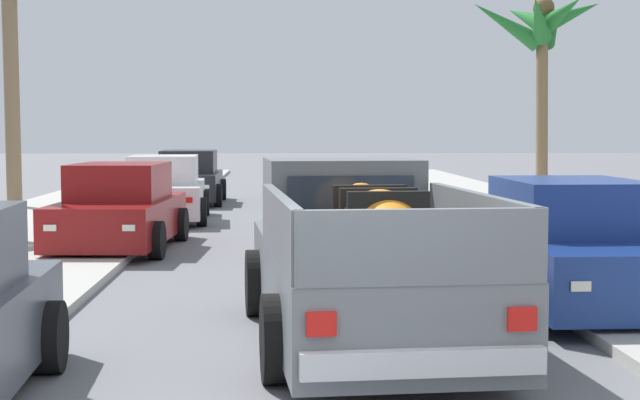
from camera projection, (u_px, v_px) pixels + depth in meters
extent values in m
cube|color=#B2AFA8|center=(18.00, 242.00, 17.47)|extent=(4.85, 60.00, 0.12)
cube|color=#B2AFA8|center=(569.00, 239.00, 17.94)|extent=(4.85, 60.00, 0.12)
cube|color=silver|center=(74.00, 242.00, 17.52)|extent=(0.16, 60.00, 0.10)
cube|color=silver|center=(516.00, 240.00, 17.89)|extent=(0.16, 60.00, 0.10)
cube|color=slate|center=(364.00, 284.00, 9.42)|extent=(2.31, 5.23, 0.80)
cube|color=slate|center=(341.00, 193.00, 10.95)|extent=(1.83, 1.63, 0.80)
cube|color=#283342|center=(351.00, 196.00, 10.19)|extent=(1.38, 0.17, 0.44)
cube|color=#283342|center=(332.00, 187.00, 11.70)|extent=(1.46, 0.17, 0.48)
cube|color=slate|center=(280.00, 226.00, 8.41)|extent=(0.35, 3.30, 0.56)
cube|color=slate|center=(478.00, 223.00, 8.63)|extent=(0.35, 3.30, 0.56)
cube|color=slate|center=(422.00, 247.00, 6.89)|extent=(1.88, 0.24, 0.56)
cube|color=silver|center=(424.00, 363.00, 6.86)|extent=(1.83, 0.26, 0.20)
cylinder|color=black|center=(257.00, 283.00, 10.83)|extent=(0.32, 0.78, 0.76)
cylinder|color=black|center=(424.00, 279.00, 11.07)|extent=(0.32, 0.78, 0.76)
cylinder|color=black|center=(277.00, 339.00, 7.93)|extent=(0.32, 0.78, 0.76)
cylinder|color=black|center=(502.00, 332.00, 8.17)|extent=(0.32, 0.78, 0.76)
cube|color=red|center=(321.00, 324.00, 6.78)|extent=(0.22, 0.06, 0.18)
cube|color=red|center=(522.00, 319.00, 6.96)|extent=(0.22, 0.06, 0.18)
ellipsoid|color=orange|center=(378.00, 221.00, 8.62)|extent=(0.83, 1.75, 0.60)
sphere|color=orange|center=(361.00, 204.00, 9.55)|extent=(0.44, 0.44, 0.44)
cube|color=black|center=(388.00, 226.00, 8.15)|extent=(0.72, 0.17, 0.61)
cube|color=black|center=(378.00, 221.00, 8.62)|extent=(0.72, 0.17, 0.61)
cube|color=black|center=(369.00, 217.00, 9.08)|extent=(0.72, 0.17, 0.61)
cube|color=maroon|center=(119.00, 220.00, 16.79)|extent=(1.98, 4.29, 0.72)
cube|color=maroon|center=(120.00, 181.00, 16.84)|extent=(1.63, 2.18, 0.64)
cube|color=#283342|center=(107.00, 186.00, 15.87)|extent=(1.37, 0.15, 0.52)
cube|color=#283342|center=(131.00, 179.00, 17.81)|extent=(1.34, 0.15, 0.50)
cylinder|color=black|center=(157.00, 240.00, 15.50)|extent=(0.25, 0.65, 0.64)
cylinder|color=black|center=(47.00, 240.00, 15.51)|extent=(0.25, 0.65, 0.64)
cylinder|color=black|center=(181.00, 224.00, 18.10)|extent=(0.25, 0.65, 0.64)
cylinder|color=black|center=(87.00, 224.00, 18.11)|extent=(0.25, 0.65, 0.64)
cube|color=red|center=(174.00, 204.00, 18.88)|extent=(0.20, 0.05, 0.12)
cube|color=white|center=(129.00, 228.00, 14.67)|extent=(0.20, 0.05, 0.10)
cube|color=red|center=(111.00, 204.00, 18.89)|extent=(0.20, 0.05, 0.12)
cube|color=white|center=(50.00, 228.00, 14.68)|extent=(0.20, 0.05, 0.10)
cube|color=silver|center=(164.00, 198.00, 22.02)|extent=(1.97, 4.28, 0.72)
cube|color=silver|center=(164.00, 169.00, 21.87)|extent=(1.63, 2.17, 0.64)
cube|color=#283342|center=(167.00, 168.00, 22.84)|extent=(1.37, 0.15, 0.52)
cube|color=#283342|center=(161.00, 172.00, 20.91)|extent=(1.34, 0.15, 0.50)
cylinder|color=black|center=(131.00, 203.00, 23.24)|extent=(0.25, 0.65, 0.64)
cylinder|color=black|center=(205.00, 203.00, 23.42)|extent=(0.25, 0.65, 0.64)
cylinder|color=black|center=(119.00, 213.00, 20.66)|extent=(0.25, 0.65, 0.64)
cylinder|color=black|center=(202.00, 212.00, 20.83)|extent=(0.25, 0.65, 0.64)
cube|color=red|center=(127.00, 201.00, 19.86)|extent=(0.20, 0.05, 0.12)
cube|color=white|center=(146.00, 190.00, 24.05)|extent=(0.20, 0.05, 0.10)
cube|color=red|center=(188.00, 200.00, 19.98)|extent=(0.20, 0.05, 0.12)
cube|color=white|center=(194.00, 189.00, 24.17)|extent=(0.20, 0.05, 0.10)
cube|color=navy|center=(572.00, 263.00, 11.35)|extent=(1.82, 4.22, 0.72)
cube|color=navy|center=(571.00, 206.00, 11.40)|extent=(1.55, 2.12, 0.64)
cube|color=#283342|center=(599.00, 215.00, 10.44)|extent=(1.37, 0.10, 0.52)
cube|color=#283342|center=(547.00, 201.00, 12.37)|extent=(1.34, 0.10, 0.50)
cylinder|color=black|center=(528.00, 301.00, 10.02)|extent=(0.23, 0.64, 0.64)
cylinder|color=black|center=(606.00, 264.00, 12.72)|extent=(0.23, 0.64, 0.64)
cylinder|color=black|center=(474.00, 266.00, 12.61)|extent=(0.23, 0.64, 0.64)
cube|color=red|center=(568.00, 234.00, 13.48)|extent=(0.20, 0.04, 0.12)
cube|color=red|center=(480.00, 235.00, 13.41)|extent=(0.20, 0.04, 0.12)
cube|color=white|center=(581.00, 286.00, 9.21)|extent=(0.20, 0.04, 0.10)
cube|color=black|center=(189.00, 185.00, 27.31)|extent=(1.81, 4.22, 0.72)
cube|color=black|center=(189.00, 161.00, 27.36)|extent=(1.54, 2.12, 0.64)
cube|color=#283342|center=(186.00, 163.00, 26.40)|extent=(1.37, 0.09, 0.52)
cube|color=#283342|center=(192.00, 161.00, 28.33)|extent=(1.34, 0.09, 0.50)
cylinder|color=black|center=(218.00, 195.00, 26.08)|extent=(0.23, 0.64, 0.64)
cylinder|color=black|center=(152.00, 196.00, 25.98)|extent=(0.23, 0.64, 0.64)
cylinder|color=black|center=(222.00, 189.00, 28.67)|extent=(0.23, 0.64, 0.64)
cylinder|color=black|center=(163.00, 190.00, 28.57)|extent=(0.23, 0.64, 0.64)
cube|color=red|center=(215.00, 177.00, 29.44)|extent=(0.20, 0.04, 0.12)
cube|color=white|center=(206.00, 187.00, 25.24)|extent=(0.20, 0.04, 0.10)
cube|color=red|center=(174.00, 178.00, 29.37)|extent=(0.20, 0.04, 0.12)
cube|color=white|center=(159.00, 187.00, 25.17)|extent=(0.20, 0.04, 0.10)
cylinder|color=black|center=(50.00, 337.00, 8.26)|extent=(0.25, 0.65, 0.64)
cube|color=red|center=(37.00, 286.00, 9.02)|extent=(0.20, 0.05, 0.12)
cylinder|color=brown|center=(542.00, 106.00, 27.01)|extent=(0.34, 0.63, 5.61)
cone|color=#23702D|center=(572.00, 14.00, 26.74)|extent=(1.75, 0.80, 1.09)
cone|color=#23702D|center=(553.00, 26.00, 27.54)|extent=(1.38, 1.65, 1.49)
cone|color=#23702D|center=(525.00, 17.00, 27.53)|extent=(1.22, 1.77, 1.08)
cone|color=#23702D|center=(506.00, 23.00, 26.79)|extent=(2.14, 0.56, 1.58)
cone|color=#23702D|center=(539.00, 18.00, 26.08)|extent=(1.20, 1.73, 1.41)
cone|color=#23702D|center=(562.00, 12.00, 26.17)|extent=(1.23, 1.69, 1.12)
sphere|color=brown|center=(544.00, 8.00, 26.81)|extent=(0.61, 0.61, 0.61)
cylinder|color=#846B4C|center=(11.00, 79.00, 24.52)|extent=(0.39, 0.48, 6.93)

